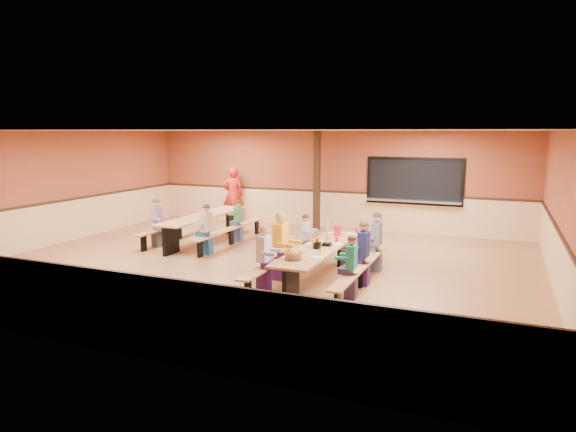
% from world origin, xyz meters
% --- Properties ---
extents(ground, '(12.00, 12.00, 0.00)m').
position_xyz_m(ground, '(0.00, 0.00, 0.00)').
color(ground, brown).
rests_on(ground, ground).
extents(room_envelope, '(12.04, 10.04, 3.02)m').
position_xyz_m(room_envelope, '(0.00, 0.00, 0.69)').
color(room_envelope, brown).
rests_on(room_envelope, ground).
extents(kitchen_pass_through, '(2.78, 0.28, 1.38)m').
position_xyz_m(kitchen_pass_through, '(2.60, 4.96, 1.49)').
color(kitchen_pass_through, black).
rests_on(kitchen_pass_through, ground).
extents(structural_post, '(0.18, 0.18, 3.00)m').
position_xyz_m(structural_post, '(-0.20, 4.40, 1.50)').
color(structural_post, black).
rests_on(structural_post, ground).
extents(cafeteria_table_main, '(1.91, 3.70, 0.74)m').
position_xyz_m(cafeteria_table_main, '(1.72, -0.80, 0.53)').
color(cafeteria_table_main, '#BB7D4A').
rests_on(cafeteria_table_main, ground).
extents(cafeteria_table_second, '(1.91, 3.70, 0.74)m').
position_xyz_m(cafeteria_table_second, '(-2.45, 1.63, 0.53)').
color(cafeteria_table_second, '#BB7D4A').
rests_on(cafeteria_table_second, ground).
extents(seated_child_white_left, '(0.39, 0.32, 1.25)m').
position_xyz_m(seated_child_white_left, '(0.89, -1.68, 0.63)').
color(seated_child_white_left, silver).
rests_on(seated_child_white_left, ground).
extents(seated_adult_yellow, '(0.45, 0.37, 1.38)m').
position_xyz_m(seated_adult_yellow, '(0.89, -0.88, 0.69)').
color(seated_adult_yellow, '#FFAB23').
rests_on(seated_adult_yellow, ground).
extents(seated_child_grey_left, '(0.32, 0.26, 1.11)m').
position_xyz_m(seated_child_grey_left, '(0.89, 0.53, 0.56)').
color(seated_child_grey_left, '#BCBCBC').
rests_on(seated_child_grey_left, ground).
extents(seated_child_teal_right, '(0.34, 0.28, 1.15)m').
position_xyz_m(seated_child_teal_right, '(2.54, -1.51, 0.57)').
color(seated_child_teal_right, teal).
rests_on(seated_child_teal_right, ground).
extents(seated_child_navy_right, '(0.39, 0.32, 1.26)m').
position_xyz_m(seated_child_navy_right, '(2.54, -0.65, 0.63)').
color(seated_child_navy_right, '#191C4C').
rests_on(seated_child_navy_right, ground).
extents(seated_child_char_right, '(0.40, 0.32, 1.26)m').
position_xyz_m(seated_child_char_right, '(2.54, 0.46, 0.63)').
color(seated_child_char_right, '#54575F').
rests_on(seated_child_char_right, ground).
extents(seated_child_purple_sec, '(0.38, 0.31, 1.24)m').
position_xyz_m(seated_child_purple_sec, '(-3.28, 0.64, 0.62)').
color(seated_child_purple_sec, slate).
rests_on(seated_child_purple_sec, ground).
extents(seated_child_green_sec, '(0.32, 0.26, 1.11)m').
position_xyz_m(seated_child_green_sec, '(-1.63, 2.04, 0.56)').
color(seated_child_green_sec, '#3F7F53').
rests_on(seated_child_green_sec, ground).
extents(seated_child_tan_sec, '(0.38, 0.31, 1.22)m').
position_xyz_m(seated_child_tan_sec, '(-1.63, 0.41, 0.61)').
color(seated_child_tan_sec, tan).
rests_on(seated_child_tan_sec, ground).
extents(standing_woman, '(0.81, 0.72, 1.85)m').
position_xyz_m(standing_woman, '(-3.16, 4.55, 0.93)').
color(standing_woman, red).
rests_on(standing_woman, ground).
extents(punch_pitcher, '(0.16, 0.16, 0.22)m').
position_xyz_m(punch_pitcher, '(1.71, 0.35, 0.85)').
color(punch_pitcher, red).
rests_on(punch_pitcher, cafeteria_table_main).
extents(chip_bowl, '(0.32, 0.32, 0.15)m').
position_xyz_m(chip_bowl, '(1.61, -1.97, 0.81)').
color(chip_bowl, orange).
rests_on(chip_bowl, cafeteria_table_main).
extents(napkin_dispenser, '(0.10, 0.14, 0.13)m').
position_xyz_m(napkin_dispenser, '(1.72, -1.02, 0.80)').
color(napkin_dispenser, black).
rests_on(napkin_dispenser, cafeteria_table_main).
extents(condiment_mustard, '(0.06, 0.06, 0.17)m').
position_xyz_m(condiment_mustard, '(1.62, -0.97, 0.82)').
color(condiment_mustard, yellow).
rests_on(condiment_mustard, cafeteria_table_main).
extents(condiment_ketchup, '(0.06, 0.06, 0.17)m').
position_xyz_m(condiment_ketchup, '(1.66, -0.87, 0.82)').
color(condiment_ketchup, '#B2140F').
rests_on(condiment_ketchup, cafeteria_table_main).
extents(table_paddle, '(0.16, 0.16, 0.56)m').
position_xyz_m(table_paddle, '(1.81, -0.71, 0.88)').
color(table_paddle, black).
rests_on(table_paddle, cafeteria_table_main).
extents(place_settings, '(0.65, 3.30, 0.11)m').
position_xyz_m(place_settings, '(1.72, -0.80, 0.80)').
color(place_settings, beige).
rests_on(place_settings, cafeteria_table_main).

